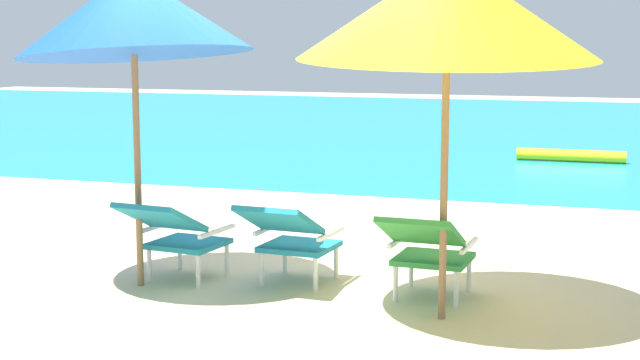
{
  "coord_description": "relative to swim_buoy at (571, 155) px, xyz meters",
  "views": [
    {
      "loc": [
        2.35,
        -6.87,
        1.87
      ],
      "look_at": [
        0.0,
        0.22,
        0.75
      ],
      "focal_mm": 53.94,
      "sensor_mm": 36.0,
      "label": 1
    }
  ],
  "objects": [
    {
      "name": "ground_plane",
      "position": [
        -1.42,
        -3.92,
        -0.1
      ],
      "size": [
        40.0,
        40.0,
        0.0
      ],
      "primitive_type": "plane",
      "color": "beige"
    },
    {
      "name": "ocean_band",
      "position": [
        -1.42,
        5.0,
        -0.09
      ],
      "size": [
        40.0,
        18.0,
        0.01
      ],
      "primitive_type": "cube",
      "color": "teal",
      "rests_on": "ground_plane"
    },
    {
      "name": "swim_buoy",
      "position": [
        0.0,
        0.0,
        0.0
      ],
      "size": [
        1.6,
        0.18,
        0.18
      ],
      "primitive_type": "cylinder",
      "rotation": [
        0.0,
        1.57,
        0.0
      ],
      "color": "yellow",
      "rests_on": "ocean_band"
    },
    {
      "name": "lounge_chair_left",
      "position": [
        -2.35,
        -8.37,
        0.31
      ],
      "size": [
        0.63,
        0.93,
        0.68
      ],
      "color": "teal",
      "rests_on": "ground_plane"
    },
    {
      "name": "lounge_chair_center",
      "position": [
        -1.5,
        -8.19,
        0.31
      ],
      "size": [
        0.6,
        0.91,
        0.68
      ],
      "color": "teal",
      "rests_on": "ground_plane"
    },
    {
      "name": "lounge_chair_right",
      "position": [
        -0.43,
        -8.28,
        0.31
      ],
      "size": [
        0.57,
        0.9,
        0.68
      ],
      "color": "#338E3D",
      "rests_on": "ground_plane"
    },
    {
      "name": "beach_umbrella_left",
      "position": [
        -2.59,
        -8.5,
        1.94
      ],
      "size": [
        2.44,
        2.42,
        2.42
      ],
      "color": "olive",
      "rests_on": "ground_plane"
    },
    {
      "name": "beach_umbrella_right",
      "position": [
        -0.26,
        -8.63,
        1.95
      ],
      "size": [
        2.44,
        2.46,
        2.42
      ],
      "color": "olive",
      "rests_on": "ground_plane"
    }
  ]
}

